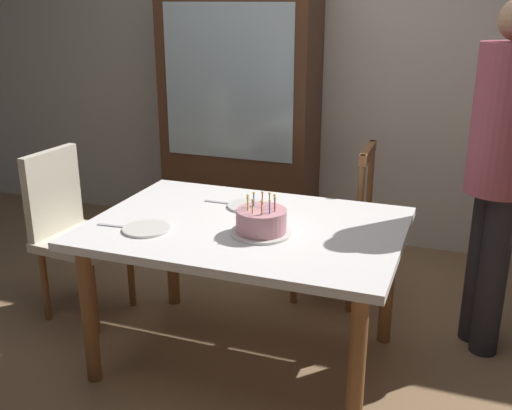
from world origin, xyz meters
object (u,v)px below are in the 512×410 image
person_guest (501,161)px  plate_near_celebrant (147,229)px  china_cabinet (240,114)px  dining_table (246,241)px  chair_spindle_back (335,226)px  birthday_cake (261,222)px  chair_upholstered (71,225)px  plate_far_side (249,206)px

person_guest → plate_near_celebrant: bearing=-152.5°
plate_near_celebrant → china_cabinet: china_cabinet is taller
dining_table → chair_spindle_back: size_ratio=1.53×
dining_table → birthday_cake: birthday_cake is taller
chair_upholstered → dining_table: bearing=-7.5°
dining_table → chair_spindle_back: bearing=73.7°
plate_near_celebrant → plate_far_side: (0.33, 0.46, 0.00)m
dining_table → birthday_cake: size_ratio=5.20×
dining_table → chair_upholstered: bearing=172.5°
plate_near_celebrant → person_guest: size_ratio=0.13×
plate_near_celebrant → chair_spindle_back: chair_spindle_back is taller
dining_table → person_guest: (1.10, 0.55, 0.36)m
dining_table → china_cabinet: (-0.64, 1.56, 0.30)m
birthday_cake → person_guest: (0.99, 0.64, 0.21)m
plate_far_side → person_guest: size_ratio=0.13×
chair_spindle_back → person_guest: person_guest is taller
chair_spindle_back → china_cabinet: china_cabinet is taller
chair_spindle_back → person_guest: (0.86, -0.28, 0.54)m
dining_table → plate_near_celebrant: (-0.40, -0.23, 0.09)m
dining_table → plate_far_side: (-0.07, 0.23, 0.09)m
dining_table → chair_upholstered: 1.13m
plate_far_side → chair_upholstered: (-1.04, -0.08, -0.21)m
dining_table → plate_far_side: plate_far_side is taller
dining_table → china_cabinet: size_ratio=0.77×
chair_upholstered → china_cabinet: china_cabinet is taller
china_cabinet → plate_near_celebrant: bearing=-82.3°
birthday_cake → person_guest: size_ratio=0.16×
dining_table → person_guest: 1.28m
chair_spindle_back → china_cabinet: 1.25m
dining_table → chair_spindle_back: chair_spindle_back is taller
birthday_cake → plate_far_side: 0.38m
plate_near_celebrant → chair_upholstered: (-0.72, 0.38, -0.21)m
plate_far_side → chair_spindle_back: chair_spindle_back is taller
person_guest → china_cabinet: (-1.75, 1.01, -0.05)m
plate_near_celebrant → plate_far_side: bearing=54.7°
person_guest → chair_upholstered: bearing=-169.7°
person_guest → dining_table: bearing=-153.5°
dining_table → chair_spindle_back: (0.24, 0.83, -0.19)m
birthday_cake → china_cabinet: bearing=114.5°
dining_table → chair_upholstered: chair_upholstered is taller
china_cabinet → plate_far_side: bearing=-66.7°
plate_far_side → person_guest: person_guest is taller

